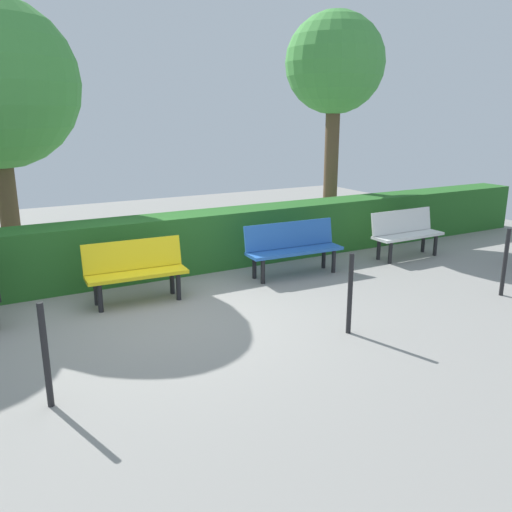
{
  "coord_description": "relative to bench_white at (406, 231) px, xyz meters",
  "views": [
    {
      "loc": [
        2.15,
        6.16,
        2.58
      ],
      "look_at": [
        -1.45,
        -0.36,
        0.55
      ],
      "focal_mm": 36.82,
      "sensor_mm": 36.0,
      "label": 1
    }
  ],
  "objects": [
    {
      "name": "bench_blue",
      "position": [
        2.42,
        -0.07,
        0.0
      ],
      "size": [
        1.65,
        0.53,
        0.86
      ],
      "rotation": [
        0.0,
        0.0,
        -0.04
      ],
      "color": "blue",
      "rests_on": "ground_plane"
    },
    {
      "name": "bench_yellow",
      "position": [
        5.05,
        -0.06,
        -0.0
      ],
      "size": [
        1.41,
        0.53,
        0.86
      ],
      "rotation": [
        0.0,
        0.0,
        -0.05
      ],
      "color": "yellow",
      "rests_on": "ground_plane"
    },
    {
      "name": "hedge_row",
      "position": [
        3.74,
        -1.13,
        0.0
      ],
      "size": [
        15.3,
        0.69,
        0.97
      ],
      "primitive_type": "cube",
      "color": "#266023",
      "rests_on": "ground_plane"
    },
    {
      "name": "railing_post_far",
      "position": [
        6.55,
        2.29,
        0.02
      ],
      "size": [
        0.06,
        0.06,
        1.0
      ],
      "primitive_type": "cylinder",
      "color": "black",
      "rests_on": "ground_plane"
    },
    {
      "name": "railing_post_near",
      "position": [
        0.31,
        2.29,
        0.02
      ],
      "size": [
        0.06,
        0.06,
        1.0
      ],
      "primitive_type": "cylinder",
      "color": "black",
      "rests_on": "ground_plane"
    },
    {
      "name": "railing_post_mid",
      "position": [
        3.14,
        2.29,
        0.02
      ],
      "size": [
        0.06,
        0.06,
        1.0
      ],
      "primitive_type": "cylinder",
      "color": "black",
      "rests_on": "ground_plane"
    },
    {
      "name": "bench_white",
      "position": [
        0.0,
        0.0,
        0.0
      ],
      "size": [
        1.42,
        0.47,
        0.86
      ],
      "rotation": [
        0.0,
        0.0,
        0.01
      ],
      "color": "white",
      "rests_on": "ground_plane"
    },
    {
      "name": "tree_near",
      "position": [
        -0.01,
        -2.35,
        3.04
      ],
      "size": [
        2.06,
        2.06,
        4.62
      ],
      "color": "brown",
      "rests_on": "ground_plane"
    },
    {
      "name": "ground_plane",
      "position": [
        4.83,
        0.76,
        -0.48
      ],
      "size": [
        19.3,
        19.3,
        0.0
      ],
      "primitive_type": "plane",
      "color": "gray"
    }
  ]
}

